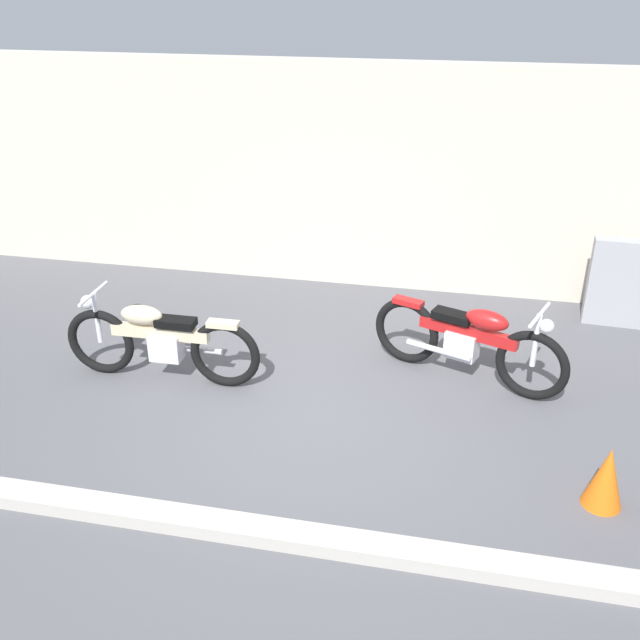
% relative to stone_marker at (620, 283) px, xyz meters
% --- Properties ---
extents(ground_plane, '(40.00, 40.00, 0.00)m').
position_rel_stone_marker_xyz_m(ground_plane, '(-3.13, -2.85, -0.54)').
color(ground_plane, '#56565B').
extents(building_wall, '(18.00, 0.30, 2.91)m').
position_rel_stone_marker_xyz_m(building_wall, '(-3.13, 0.68, 0.92)').
color(building_wall, beige).
rests_on(building_wall, ground_plane).
extents(curb_strip, '(18.00, 0.24, 0.12)m').
position_rel_stone_marker_xyz_m(curb_strip, '(-3.13, -4.41, -0.48)').
color(curb_strip, '#B7B2A8').
rests_on(curb_strip, ground_plane).
extents(stone_marker, '(0.74, 0.25, 1.08)m').
position_rel_stone_marker_xyz_m(stone_marker, '(0.00, 0.00, 0.00)').
color(stone_marker, '#9E9EA3').
rests_on(stone_marker, ground_plane).
extents(helmet, '(0.28, 0.28, 0.28)m').
position_rel_stone_marker_xyz_m(helmet, '(-5.67, -1.25, -0.40)').
color(helmet, black).
rests_on(helmet, ground_plane).
extents(traffic_cone, '(0.32, 0.32, 0.55)m').
position_rel_stone_marker_xyz_m(traffic_cone, '(-0.60, -3.47, -0.27)').
color(traffic_cone, orange).
rests_on(traffic_cone, ground_plane).
extents(motorcycle_cream, '(2.12, 0.59, 0.95)m').
position_rel_stone_marker_xyz_m(motorcycle_cream, '(-4.89, -2.34, -0.08)').
color(motorcycle_cream, black).
rests_on(motorcycle_cream, ground_plane).
extents(motorcycle_red, '(2.03, 0.96, 0.96)m').
position_rel_stone_marker_xyz_m(motorcycle_red, '(-1.74, -1.70, -0.08)').
color(motorcycle_red, black).
rests_on(motorcycle_red, ground_plane).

